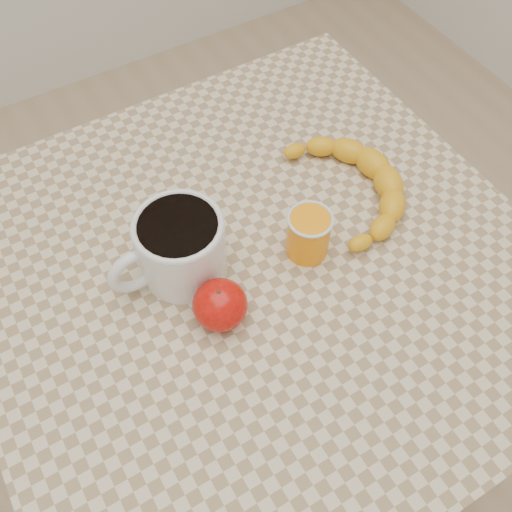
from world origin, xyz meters
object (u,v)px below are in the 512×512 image
table (256,294)px  banana (351,186)px  apple (220,305)px  orange_juice_glass (309,234)px  coffee_mug (179,246)px

table → banana: 0.22m
table → apple: apple is taller
table → orange_juice_glass: 0.15m
apple → banana: bearing=17.3°
orange_juice_glass → apple: orange_juice_glass is taller
coffee_mug → banana: coffee_mug is taller
coffee_mug → banana: size_ratio=0.56×
orange_juice_glass → apple: bearing=-168.1°
table → coffee_mug: coffee_mug is taller
banana → apple: bearing=-147.7°
apple → coffee_mug: bearing=95.8°
table → banana: banana is taller
table → orange_juice_glass: orange_juice_glass is taller
orange_juice_glass → table: bearing=167.7°
apple → banana: (0.28, 0.09, -0.01)m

